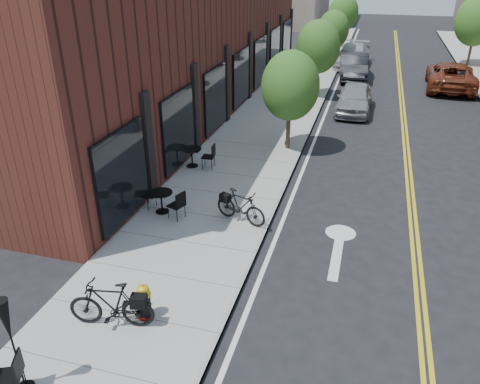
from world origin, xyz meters
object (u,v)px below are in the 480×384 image
(bicycle_right, at_px, (241,206))
(bistro_set_b, at_px, (161,199))
(bicycle_left, at_px, (111,304))
(parked_car_a, at_px, (354,98))
(parked_car_b, at_px, (353,66))
(fire_hydrant, at_px, (144,301))
(parked_car_far, at_px, (451,76))
(patio_umbrella, at_px, (8,327))
(bistro_set_c, at_px, (192,155))
(parked_car_c, at_px, (352,56))

(bicycle_right, bearing_deg, bistro_set_b, 110.97)
(bicycle_right, bearing_deg, bicycle_left, -177.61)
(bicycle_right, height_order, parked_car_a, parked_car_a)
(parked_car_b, bearing_deg, bistro_set_b, -107.65)
(bicycle_right, distance_m, bistro_set_b, 2.41)
(bicycle_left, bearing_deg, fire_hydrant, 118.50)
(bicycle_left, xyz_separation_m, parked_car_b, (3.30, 24.18, 0.11))
(bistro_set_b, bearing_deg, fire_hydrant, -50.42)
(parked_car_far, bearing_deg, fire_hydrant, 72.67)
(bicycle_right, xyz_separation_m, patio_umbrella, (-2.09, -6.65, 0.93))
(bistro_set_c, xyz_separation_m, parked_car_far, (10.28, 14.85, 0.21))
(fire_hydrant, height_order, bicycle_left, bicycle_left)
(bistro_set_b, relative_size, parked_car_c, 0.32)
(parked_car_c, relative_size, parked_car_far, 0.92)
(parked_car_b, relative_size, parked_car_c, 0.90)
(fire_hydrant, bearing_deg, bistro_set_b, 126.51)
(bistro_set_c, relative_size, parked_car_b, 0.36)
(patio_umbrella, relative_size, parked_car_c, 0.39)
(bistro_set_b, bearing_deg, parked_car_b, 97.31)
(bicycle_right, relative_size, parked_car_b, 0.35)
(parked_car_far, bearing_deg, parked_car_b, -9.06)
(bicycle_left, distance_m, parked_car_far, 24.64)
(parked_car_b, bearing_deg, patio_umbrella, -103.90)
(parked_car_b, distance_m, parked_car_c, 3.49)
(patio_umbrella, xyz_separation_m, parked_car_a, (4.52, 18.70, -0.85))
(bicycle_right, bearing_deg, parked_car_a, 7.23)
(parked_car_far, bearing_deg, bicycle_right, 70.63)
(bicycle_left, height_order, patio_umbrella, patio_umbrella)
(parked_car_a, bearing_deg, patio_umbrella, -102.61)
(bistro_set_b, xyz_separation_m, parked_car_a, (4.84, 12.15, 0.14))
(bicycle_right, height_order, patio_umbrella, patio_umbrella)
(parked_car_a, xyz_separation_m, parked_car_c, (-0.80, 10.82, 0.05))
(bistro_set_c, bearing_deg, parked_car_far, 51.60)
(bistro_set_c, bearing_deg, parked_car_b, 70.05)
(parked_car_a, height_order, parked_car_b, parked_car_b)
(patio_umbrella, bearing_deg, bicycle_right, 72.52)
(fire_hydrant, xyz_separation_m, parked_car_far, (8.38, 22.55, 0.26))
(fire_hydrant, xyz_separation_m, parked_car_b, (2.78, 23.75, 0.25))
(patio_umbrella, height_order, parked_car_a, patio_umbrella)
(bistro_set_b, bearing_deg, bicycle_left, -57.97)
(bicycle_right, xyz_separation_m, bistro_set_b, (-2.41, -0.10, -0.06))
(parked_car_c, bearing_deg, parked_car_far, -35.63)
(parked_car_b, bearing_deg, bicycle_right, -100.78)
(bicycle_left, height_order, parked_car_b, parked_car_b)
(patio_umbrella, height_order, parked_car_c, patio_umbrella)
(bistro_set_c, bearing_deg, bistro_set_b, -87.71)
(fire_hydrant, height_order, bicycle_right, bicycle_right)
(fire_hydrant, relative_size, parked_car_b, 0.18)
(bicycle_right, distance_m, parked_car_a, 12.29)
(bicycle_right, height_order, parked_car_c, parked_car_c)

